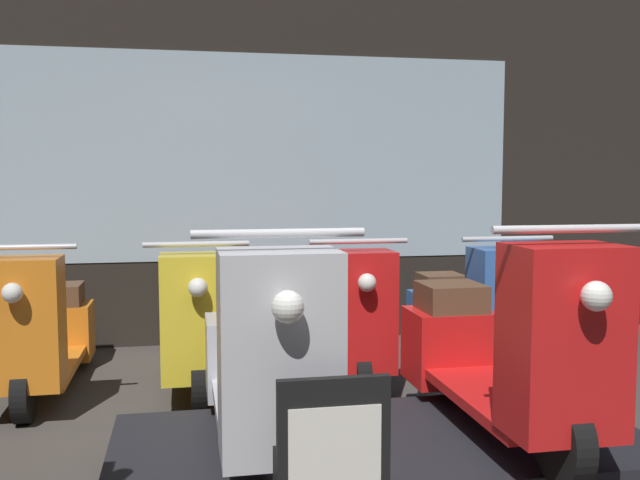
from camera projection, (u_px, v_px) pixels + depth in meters
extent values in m
cube|color=#28231E|center=(264.00, 152.00, 5.95)|extent=(7.69, 0.08, 3.20)
cube|color=silver|center=(265.00, 158.00, 5.91)|extent=(4.23, 0.01, 1.70)
cube|color=black|center=(382.00, 457.00, 3.29)|extent=(2.46, 1.11, 0.19)
cylinder|color=black|center=(281.00, 462.00, 2.56)|extent=(0.09, 0.35, 0.35)
cylinder|color=black|center=(249.00, 370.00, 3.77)|extent=(0.09, 0.35, 0.35)
cube|color=#BCBCC1|center=(262.00, 409.00, 3.16)|extent=(0.41, 1.13, 0.05)
cube|color=#BCBCC1|center=(279.00, 354.00, 2.55)|extent=(0.43, 0.31, 0.75)
cube|color=#BCBCC1|center=(250.00, 355.00, 3.74)|extent=(0.45, 0.37, 0.40)
cube|color=brown|center=(249.00, 304.00, 3.70)|extent=(0.33, 0.33, 0.15)
cylinder|color=silver|center=(279.00, 233.00, 2.50)|extent=(0.61, 0.03, 0.03)
sphere|color=white|center=(288.00, 307.00, 2.32)|extent=(0.11, 0.11, 0.11)
cylinder|color=black|center=(563.00, 441.00, 2.77)|extent=(0.09, 0.35, 0.35)
cylinder|color=black|center=(448.00, 360.00, 3.98)|extent=(0.09, 0.35, 0.35)
cube|color=red|center=(495.00, 395.00, 3.37)|extent=(0.41, 1.13, 0.05)
cube|color=red|center=(563.00, 340.00, 2.76)|extent=(0.43, 0.31, 0.75)
cube|color=red|center=(449.00, 346.00, 3.94)|extent=(0.45, 0.37, 0.40)
cube|color=brown|center=(451.00, 297.00, 3.91)|extent=(0.33, 0.33, 0.15)
cylinder|color=silver|center=(568.00, 229.00, 2.71)|extent=(0.61, 0.03, 0.03)
sphere|color=white|center=(596.00, 296.00, 2.53)|extent=(0.11, 0.11, 0.11)
cylinder|color=black|center=(24.00, 392.00, 4.03)|extent=(0.09, 0.35, 0.35)
cylinder|color=black|center=(61.00, 343.00, 5.24)|extent=(0.09, 0.35, 0.35)
cube|color=orange|center=(45.00, 365.00, 4.63)|extent=(0.41, 1.13, 0.05)
cube|color=orange|center=(23.00, 323.00, 4.02)|extent=(0.43, 0.31, 0.75)
cube|color=orange|center=(60.00, 331.00, 5.21)|extent=(0.45, 0.37, 0.40)
cube|color=brown|center=(58.00, 294.00, 5.17)|extent=(0.33, 0.33, 0.15)
cylinder|color=silver|center=(19.00, 247.00, 3.97)|extent=(0.61, 0.03, 0.03)
sphere|color=white|center=(12.00, 293.00, 3.79)|extent=(0.11, 0.11, 0.11)
cylinder|color=black|center=(199.00, 383.00, 4.21)|extent=(0.09, 0.35, 0.35)
cylinder|color=black|center=(195.00, 337.00, 5.42)|extent=(0.09, 0.35, 0.35)
cube|color=yellow|center=(197.00, 358.00, 4.82)|extent=(0.41, 1.13, 0.05)
cube|color=yellow|center=(198.00, 317.00, 4.20)|extent=(0.43, 0.31, 0.75)
cube|color=yellow|center=(195.00, 326.00, 5.39)|extent=(0.45, 0.37, 0.40)
cube|color=brown|center=(195.00, 290.00, 5.36)|extent=(0.33, 0.33, 0.15)
cylinder|color=silver|center=(197.00, 244.00, 4.16)|extent=(0.61, 0.03, 0.03)
sphere|color=white|center=(198.00, 288.00, 3.97)|extent=(0.11, 0.11, 0.11)
cylinder|color=black|center=(359.00, 374.00, 4.39)|extent=(0.09, 0.35, 0.35)
cylinder|color=black|center=(321.00, 332.00, 5.61)|extent=(0.09, 0.35, 0.35)
cube|color=red|center=(337.00, 352.00, 5.00)|extent=(0.41, 1.13, 0.05)
cube|color=red|center=(358.00, 311.00, 4.39)|extent=(0.43, 0.31, 0.75)
cube|color=red|center=(321.00, 321.00, 5.57)|extent=(0.45, 0.37, 0.40)
cube|color=brown|center=(322.00, 287.00, 5.54)|extent=(0.33, 0.33, 0.15)
cylinder|color=silver|center=(359.00, 241.00, 4.34)|extent=(0.61, 0.03, 0.03)
sphere|color=white|center=(367.00, 283.00, 4.16)|extent=(0.11, 0.11, 0.11)
cylinder|color=black|center=(506.00, 367.00, 4.58)|extent=(0.09, 0.35, 0.35)
cylinder|color=black|center=(438.00, 327.00, 5.79)|extent=(0.09, 0.35, 0.35)
cube|color=#386BBC|center=(468.00, 345.00, 5.18)|extent=(0.41, 1.13, 0.05)
cube|color=#386BBC|center=(506.00, 306.00, 4.57)|extent=(0.43, 0.31, 0.75)
cube|color=#386BBC|center=(440.00, 317.00, 5.76)|extent=(0.45, 0.37, 0.40)
cube|color=brown|center=(441.00, 283.00, 5.72)|extent=(0.33, 0.33, 0.15)
cylinder|color=silver|center=(508.00, 239.00, 4.52)|extent=(0.61, 0.03, 0.03)
sphere|color=white|center=(522.00, 278.00, 4.34)|extent=(0.11, 0.11, 0.11)
cube|color=white|center=(335.00, 473.00, 2.33)|extent=(0.31, 0.01, 0.44)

